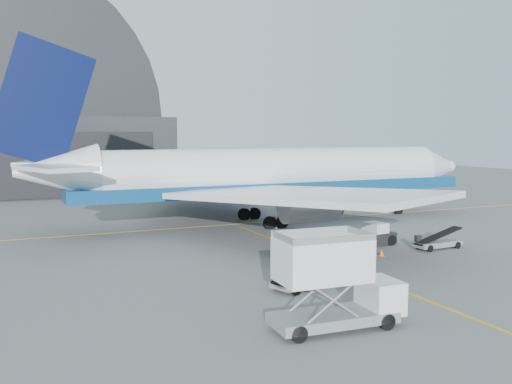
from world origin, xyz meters
name	(u,v)px	position (x,y,z in m)	size (l,w,h in m)	color
ground	(335,264)	(0.00, 0.00, 0.00)	(200.00, 200.00, 0.00)	#565659
taxi_lines	(263,236)	(0.00, 12.67, 0.01)	(80.00, 42.12, 0.02)	gold
hangar	(1,133)	(-22.00, 64.95, 9.54)	(50.00, 28.30, 28.00)	black
distant_bldg_a	(308,177)	(38.00, 72.00, 0.00)	(14.00, 8.00, 4.00)	black
distant_bldg_b	(384,176)	(55.00, 68.00, 0.00)	(8.00, 6.00, 2.80)	gray
airliner	(261,175)	(2.84, 19.19, 5.17)	(52.64, 51.04, 18.47)	white
catering_truck	(332,283)	(-7.53, -11.84, 2.31)	(6.77, 2.84, 4.57)	gray
pushback_tug	(371,236)	(6.70, 4.92, 0.73)	(4.49, 3.00, 1.94)	black
belt_loader_a	(305,277)	(-4.98, -4.55, 0.63)	(5.40, 3.33, 2.04)	gray
belt_loader_b	(437,242)	(10.78, 1.29, 0.53)	(4.53, 1.77, 1.71)	gray
traffic_cone	(382,253)	(4.83, 0.86, 0.26)	(0.38, 0.38, 0.55)	#F56207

